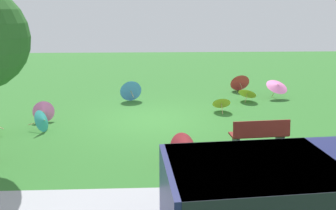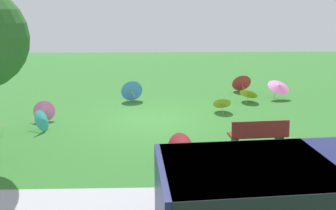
# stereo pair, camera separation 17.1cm
# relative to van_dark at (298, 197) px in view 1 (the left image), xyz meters

# --- Properties ---
(ground) EXTENTS (40.00, 40.00, 0.00)m
(ground) POSITION_rel_van_dark_xyz_m (2.34, -6.93, -0.91)
(ground) COLOR #2D6B28
(van_dark) EXTENTS (4.73, 2.42, 1.53)m
(van_dark) POSITION_rel_van_dark_xyz_m (0.00, 0.00, 0.00)
(van_dark) COLOR #191E4C
(van_dark) RESTS_ON ground
(park_bench) EXTENTS (1.63, 0.61, 0.90)m
(park_bench) POSITION_rel_van_dark_xyz_m (-0.62, -4.02, -0.45)
(park_bench) COLOR maroon
(park_bench) RESTS_ON ground
(parasol_blue_0) EXTENTS (0.98, 0.93, 0.93)m
(parasol_blue_0) POSITION_rel_van_dark_xyz_m (3.27, -9.62, -0.45)
(parasol_blue_0) COLOR tan
(parasol_blue_0) RESTS_ON ground
(parasol_red_0) EXTENTS (0.98, 0.96, 0.88)m
(parasol_red_0) POSITION_rel_van_dark_xyz_m (1.51, -3.11, -0.47)
(parasol_red_0) COLOR tan
(parasol_red_0) RESTS_ON ground
(parasol_teal_0) EXTENTS (0.75, 0.77, 0.72)m
(parasol_teal_0) POSITION_rel_van_dark_xyz_m (5.83, -5.87, -0.55)
(parasol_teal_0) COLOR tan
(parasol_teal_0) RESTS_ON ground
(parasol_pink_0) EXTENTS (1.15, 1.12, 0.87)m
(parasol_pink_0) POSITION_rel_van_dark_xyz_m (-3.11, -9.71, -0.33)
(parasol_pink_0) COLOR tan
(parasol_pink_0) RESTS_ON ground
(parasol_yellow_0) EXTENTS (0.70, 0.68, 0.67)m
(parasol_yellow_0) POSITION_rel_van_dark_xyz_m (-0.30, -7.84, -0.53)
(parasol_yellow_0) COLOR tan
(parasol_yellow_0) RESTS_ON ground
(parasol_pink_1) EXTENTS (0.80, 0.78, 0.75)m
(parasol_pink_1) POSITION_rel_van_dark_xyz_m (6.10, -6.83, -0.54)
(parasol_pink_1) COLOR tan
(parasol_pink_1) RESTS_ON ground
(parasol_red_1) EXTENTS (0.95, 0.92, 0.90)m
(parasol_red_1) POSITION_rel_van_dark_xyz_m (-1.83, -11.28, -0.46)
(parasol_red_1) COLOR tan
(parasol_red_1) RESTS_ON ground
(parasol_yellow_2) EXTENTS (1.02, 0.99, 0.70)m
(parasol_yellow_2) POSITION_rel_van_dark_xyz_m (-1.71, -9.31, -0.52)
(parasol_yellow_2) COLOR tan
(parasol_yellow_2) RESTS_ON ground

